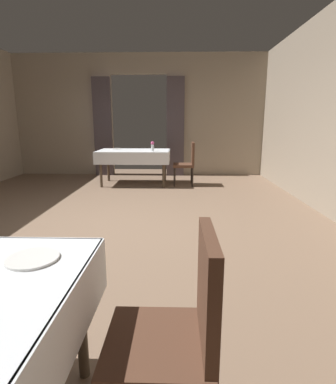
{
  "coord_description": "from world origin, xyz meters",
  "views": [
    {
      "loc": [
        0.95,
        -3.69,
        1.34
      ],
      "look_at": [
        0.84,
        0.31,
        0.41
      ],
      "focal_mm": 28.16,
      "sensor_mm": 36.0,
      "label": 1
    }
  ],
  "objects_px": {
    "plate_near_a": "(33,258)",
    "chair_mid_right": "(187,162)",
    "flower_vase_mid": "(152,146)",
    "plate_mid_b": "(117,149)",
    "dining_table_mid": "(134,154)",
    "chair_near_right": "(178,328)"
  },
  "relations": [
    {
      "from": "chair_near_right",
      "to": "chair_mid_right",
      "type": "distance_m",
      "value": 5.41
    },
    {
      "from": "chair_near_right",
      "to": "flower_vase_mid",
      "type": "bearing_deg",
      "value": 95.57
    },
    {
      "from": "flower_vase_mid",
      "to": "plate_mid_b",
      "type": "xyz_separation_m",
      "value": [
        -0.87,
        0.54,
        -0.1
      ]
    },
    {
      "from": "flower_vase_mid",
      "to": "plate_mid_b",
      "type": "height_order",
      "value": "flower_vase_mid"
    },
    {
      "from": "chair_near_right",
      "to": "plate_near_a",
      "type": "height_order",
      "value": "chair_near_right"
    },
    {
      "from": "plate_near_a",
      "to": "chair_mid_right",
      "type": "bearing_deg",
      "value": 80.64
    },
    {
      "from": "dining_table_mid",
      "to": "flower_vase_mid",
      "type": "xyz_separation_m",
      "value": [
        0.43,
        -0.23,
        0.2
      ]
    },
    {
      "from": "chair_near_right",
      "to": "plate_near_a",
      "type": "relative_size",
      "value": 4.09
    },
    {
      "from": "chair_near_right",
      "to": "dining_table_mid",
      "type": "bearing_deg",
      "value": 99.7
    },
    {
      "from": "dining_table_mid",
      "to": "plate_near_a",
      "type": "xyz_separation_m",
      "value": [
        0.29,
        -5.35,
        0.09
      ]
    },
    {
      "from": "flower_vase_mid",
      "to": "plate_mid_b",
      "type": "distance_m",
      "value": 1.03
    },
    {
      "from": "dining_table_mid",
      "to": "plate_near_a",
      "type": "bearing_deg",
      "value": -86.86
    },
    {
      "from": "chair_mid_right",
      "to": "dining_table_mid",
      "type": "bearing_deg",
      "value": 176.04
    },
    {
      "from": "dining_table_mid",
      "to": "chair_mid_right",
      "type": "relative_size",
      "value": 1.67
    },
    {
      "from": "plate_mid_b",
      "to": "dining_table_mid",
      "type": "bearing_deg",
      "value": -35.15
    },
    {
      "from": "plate_near_a",
      "to": "plate_mid_b",
      "type": "xyz_separation_m",
      "value": [
        -0.73,
        5.66,
        0.0
      ]
    },
    {
      "from": "chair_mid_right",
      "to": "flower_vase_mid",
      "type": "distance_m",
      "value": 0.83
    },
    {
      "from": "chair_mid_right",
      "to": "plate_mid_b",
      "type": "distance_m",
      "value": 1.67
    },
    {
      "from": "plate_near_a",
      "to": "dining_table_mid",
      "type": "bearing_deg",
      "value": 93.14
    },
    {
      "from": "dining_table_mid",
      "to": "plate_mid_b",
      "type": "bearing_deg",
      "value": 144.85
    },
    {
      "from": "plate_near_a",
      "to": "plate_mid_b",
      "type": "bearing_deg",
      "value": 97.39
    },
    {
      "from": "dining_table_mid",
      "to": "flower_vase_mid",
      "type": "bearing_deg",
      "value": -28.83
    }
  ]
}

